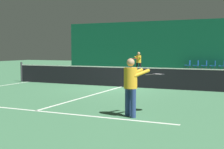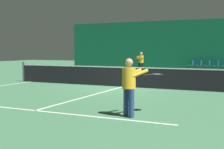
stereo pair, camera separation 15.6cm
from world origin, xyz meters
name	(u,v)px [view 1 (the left image)]	position (x,y,z in m)	size (l,w,h in m)	color
ground_plane	(121,87)	(0.00, 0.00, 0.00)	(60.00, 60.00, 0.00)	#3D704C
backdrop_curtain	(183,45)	(0.00, 14.26, 2.19)	(23.00, 0.12, 4.38)	#0F5138
court_line_baseline_far	(177,71)	(0.00, 11.90, 0.00)	(11.00, 0.10, 0.00)	silver
court_line_service_far	(159,76)	(0.00, 6.40, 0.00)	(8.25, 0.10, 0.00)	silver
court_line_service_near	(36,111)	(0.00, -6.40, 0.00)	(8.25, 0.10, 0.00)	silver
court_line_sideline_left	(28,82)	(-5.50, 0.00, 0.00)	(0.10, 23.80, 0.00)	silver
court_line_centre	(121,87)	(0.00, 0.00, 0.00)	(0.10, 12.80, 0.00)	silver
tennis_net	(121,76)	(0.00, 0.00, 0.51)	(12.00, 0.10, 1.07)	black
player_near	(132,83)	(2.77, -6.00, 0.89)	(0.98, 1.27, 1.52)	navy
player_far	(139,61)	(-2.15, 8.53, 0.92)	(0.45, 1.33, 1.58)	black
courtside_chair_0	(188,64)	(0.58, 13.71, 0.49)	(0.44, 0.44, 0.84)	#2D2D2D
courtside_chair_1	(197,65)	(1.28, 13.71, 0.49)	(0.44, 0.44, 0.84)	#2D2D2D
courtside_chair_2	(205,65)	(1.98, 13.71, 0.49)	(0.44, 0.44, 0.84)	#2D2D2D
courtside_chair_3	(214,65)	(2.68, 13.71, 0.49)	(0.44, 0.44, 0.84)	#2D2D2D
courtside_chair_4	(222,65)	(3.37, 13.71, 0.49)	(0.44, 0.44, 0.84)	#2D2D2D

